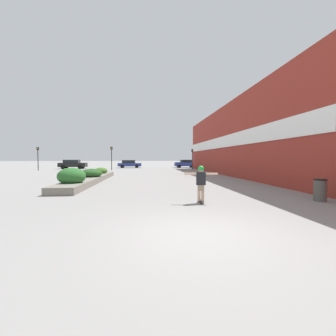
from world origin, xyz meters
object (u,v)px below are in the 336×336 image
(trash_bin, at_px, (320,190))
(skateboarder, at_px, (201,180))
(traffic_light_right, at_px, (192,156))
(traffic_light_left, at_px, (112,154))
(traffic_light_far_left, at_px, (38,154))
(skateboard, at_px, (201,202))
(car_center_right, at_px, (185,164))
(car_center_left, at_px, (129,164))
(car_leftmost, at_px, (73,164))

(trash_bin, bearing_deg, skateboarder, 179.30)
(traffic_light_right, bearing_deg, trash_bin, -90.10)
(traffic_light_left, relative_size, traffic_light_far_left, 1.03)
(skateboard, relative_size, traffic_light_right, 0.19)
(trash_bin, relative_size, traffic_light_far_left, 0.27)
(skateboard, xyz_separation_m, car_center_right, (5.27, 33.87, 0.73))
(car_center_left, bearing_deg, skateboard, 8.98)
(traffic_light_right, bearing_deg, car_center_left, 144.23)
(traffic_light_right, distance_m, traffic_light_far_left, 23.30)
(car_center_right, height_order, traffic_light_right, traffic_light_right)
(car_center_left, bearing_deg, car_leftmost, -70.91)
(skateboarder, bearing_deg, car_center_right, 88.64)
(car_leftmost, height_order, traffic_light_left, traffic_light_left)
(car_center_left, distance_m, traffic_light_far_left, 15.23)
(car_leftmost, bearing_deg, car_center_left, 109.09)
(trash_bin, bearing_deg, traffic_light_left, 115.75)
(car_leftmost, bearing_deg, traffic_light_right, 77.69)
(car_center_right, bearing_deg, traffic_light_far_left, 108.44)
(skateboard, xyz_separation_m, skateboarder, (-0.00, -0.00, 0.88))
(trash_bin, xyz_separation_m, car_center_right, (0.19, 33.93, 0.33))
(car_center_left, bearing_deg, traffic_light_left, -13.95)
(traffic_light_right, bearing_deg, traffic_light_left, -176.85)
(skateboarder, bearing_deg, car_center_left, 106.46)
(car_leftmost, distance_m, car_center_left, 9.92)
(car_leftmost, distance_m, car_center_right, 20.26)
(traffic_light_left, bearing_deg, car_center_left, 76.05)
(traffic_light_left, relative_size, traffic_light_right, 1.09)
(traffic_light_left, bearing_deg, car_leftmost, 145.45)
(car_center_right, height_order, traffic_light_left, traffic_light_left)
(skateboard, height_order, trash_bin, trash_bin)
(car_center_right, bearing_deg, car_center_left, 88.16)
(car_leftmost, bearing_deg, traffic_light_far_left, -34.57)
(car_center_left, bearing_deg, traffic_light_right, 54.23)
(skateboarder, distance_m, car_leftmost, 34.32)
(trash_bin, bearing_deg, skateboard, 179.30)
(car_leftmost, relative_size, traffic_light_far_left, 1.29)
(skateboard, distance_m, skateboarder, 0.88)
(car_center_left, xyz_separation_m, traffic_light_right, (10.53, -7.59, 1.48))
(trash_bin, height_order, car_leftmost, car_leftmost)
(trash_bin, height_order, car_center_left, car_center_left)
(skateboard, distance_m, car_center_right, 34.29)
(car_center_right, relative_size, traffic_light_right, 1.24)
(skateboard, height_order, traffic_light_left, traffic_light_left)
(traffic_light_left, distance_m, traffic_light_far_left, 10.70)
(car_center_left, relative_size, traffic_light_right, 1.33)
(car_leftmost, height_order, car_center_left, car_leftmost)
(skateboarder, xyz_separation_m, car_center_right, (5.27, 33.87, -0.15))
(car_center_right, xyz_separation_m, traffic_light_left, (-12.73, -7.94, 1.62))
(car_center_left, height_order, traffic_light_left, traffic_light_left)
(car_leftmost, relative_size, car_center_right, 1.10)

